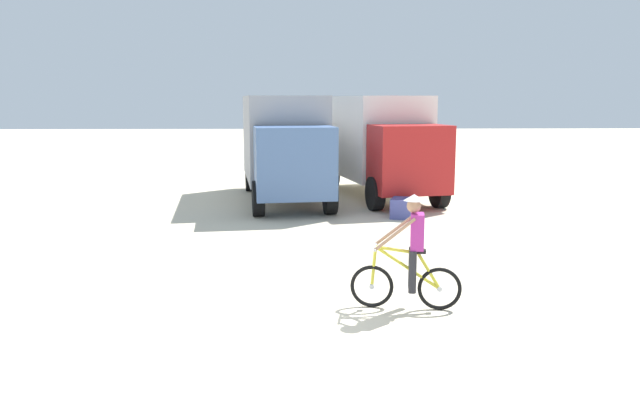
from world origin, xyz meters
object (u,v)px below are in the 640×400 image
(box_truck_grey_hauler, at_px, (285,142))
(cyclist_orange_shirt, at_px, (410,256))
(box_truck_white_box, at_px, (379,140))
(supply_crate, at_px, (404,208))

(box_truck_grey_hauler, height_order, cyclist_orange_shirt, box_truck_grey_hauler)
(box_truck_white_box, xyz_separation_m, supply_crate, (0.24, -4.07, -1.60))
(box_truck_white_box, height_order, supply_crate, box_truck_white_box)
(box_truck_grey_hauler, xyz_separation_m, supply_crate, (3.38, -3.20, -1.60))
(supply_crate, bearing_deg, box_truck_white_box, 93.33)
(box_truck_white_box, xyz_separation_m, cyclist_orange_shirt, (-0.91, -11.67, -1.03))
(cyclist_orange_shirt, bearing_deg, supply_crate, 81.38)
(cyclist_orange_shirt, bearing_deg, box_truck_grey_hauler, 101.67)
(box_truck_grey_hauler, relative_size, cyclist_orange_shirt, 3.84)
(cyclist_orange_shirt, height_order, supply_crate, cyclist_orange_shirt)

